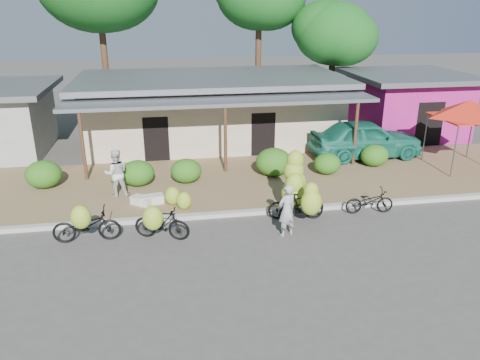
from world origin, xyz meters
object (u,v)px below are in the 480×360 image
object	(u,v)px
bike_far_left	(86,224)
tree_near_right	(330,32)
bike_center	(295,191)
bike_right	(305,204)
bike_far_right	(369,201)
bystander	(116,173)
red_canopy	(469,109)
bike_left	(160,222)
sack_near	(151,199)
teal_van	(366,139)
vendor	(287,210)
sack_far	(142,201)

from	to	relation	value
bike_far_left	tree_near_right	bearing A→B (deg)	-41.30
tree_near_right	bike_center	bearing A→B (deg)	-113.51
tree_near_right	bike_right	size ratio (longest dim) A/B	4.09
bike_far_right	bystander	bearing A→B (deg)	76.98
red_canopy	bike_left	world-z (taller)	red_canopy
bike_far_left	bike_left	bearing A→B (deg)	-96.49
bike_far_right	sack_near	world-z (taller)	bike_far_right
red_canopy	bystander	xyz separation A→B (m)	(-14.22, -0.92, -1.62)
bystander	teal_van	world-z (taller)	bystander
vendor	bike_right	bearing A→B (deg)	-161.47
bystander	teal_van	size ratio (longest dim) A/B	0.35
red_canopy	bike_far_left	world-z (taller)	red_canopy
vendor	tree_near_right	bearing A→B (deg)	-137.09
bike_left	bike_center	xyz separation A→B (m)	(4.44, 1.09, 0.25)
teal_van	sack_far	bearing A→B (deg)	110.24
bike_far_left	bike_right	world-z (taller)	bike_right
bystander	teal_van	bearing A→B (deg)	-171.33
bike_center	teal_van	bearing A→B (deg)	-33.50
sack_near	sack_far	distance (m)	0.32
bike_center	sack_far	world-z (taller)	bike_center
sack_far	teal_van	bearing A→B (deg)	21.09
sack_near	bike_center	bearing A→B (deg)	-17.72
tree_near_right	bike_left	bearing A→B (deg)	-125.70
bike_right	vendor	xyz separation A→B (m)	(-0.79, -0.71, 0.16)
teal_van	bike_right	bearing A→B (deg)	141.12
bike_right	bystander	size ratio (longest dim) A/B	0.96
bike_right	sack_far	size ratio (longest dim) A/B	2.24
bike_left	bike_far_left	bearing A→B (deg)	103.82
sack_far	teal_van	xyz separation A→B (m)	(9.87, 3.81, 0.71)
bike_right	bystander	distance (m)	6.84
bike_right	sack_far	distance (m)	5.66
tree_near_right	bystander	bearing A→B (deg)	-137.76
tree_near_right	bike_far_left	bearing A→B (deg)	-131.66
bike_center	bike_far_right	world-z (taller)	bike_center
sack_near	bystander	size ratio (longest dim) A/B	0.49
bike_far_left	bike_center	size ratio (longest dim) A/B	0.90
bike_center	sack_near	size ratio (longest dim) A/B	2.59
bike_left	sack_near	bearing A→B (deg)	27.35
bike_far_right	bystander	distance (m)	8.93
bike_far_left	sack_far	world-z (taller)	bike_far_left
bike_left	bike_center	world-z (taller)	bike_center
tree_near_right	sack_near	world-z (taller)	tree_near_right
teal_van	bike_left	bearing A→B (deg)	123.72
bike_left	sack_far	bearing A→B (deg)	34.38
tree_near_right	sack_near	bearing A→B (deg)	-132.28
bike_left	bike_far_right	bearing A→B (deg)	-62.60
sack_far	vendor	size ratio (longest dim) A/B	0.45
red_canopy	vendor	world-z (taller)	red_canopy
bike_far_right	bystander	xyz separation A→B (m)	(-8.50, 2.68, 0.56)
bike_left	bystander	size ratio (longest dim) A/B	1.03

